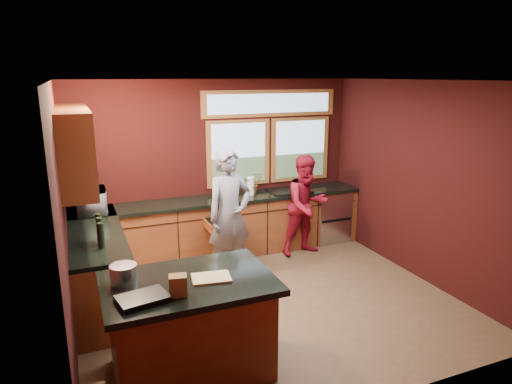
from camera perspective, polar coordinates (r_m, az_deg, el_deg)
floor at (r=5.89m, az=1.54°, el=-13.52°), size 4.50×4.50×0.00m
room_shell at (r=5.38m, az=-5.57°, el=4.08°), size 4.52×4.02×2.71m
back_counter at (r=7.22m, az=-2.44°, el=-4.10°), size 4.50×0.64×0.93m
left_counter at (r=6.05m, az=-19.24°, el=-8.68°), size 0.64×2.30×0.93m
island at (r=4.49m, az=-8.20°, el=-16.25°), size 1.55×1.05×0.95m
person_grey at (r=6.18m, az=-3.33°, el=-2.94°), size 0.75×0.58×1.83m
person_red at (r=7.13m, az=6.33°, el=-1.68°), size 0.83×0.68×1.58m
microwave at (r=6.61m, az=-19.87°, el=-1.09°), size 0.39×0.58×0.32m
potted_plant at (r=7.20m, az=-0.48°, el=1.11°), size 0.31×0.27×0.34m
paper_towel at (r=7.14m, az=-0.71°, el=0.75°), size 0.12×0.12×0.28m
cutting_board at (r=4.27m, az=-5.62°, el=-10.63°), size 0.38×0.30×0.02m
stock_pot at (r=4.29m, az=-16.21°, el=-9.87°), size 0.24×0.24×0.18m
paper_bag at (r=3.99m, az=-9.71°, el=-11.44°), size 0.17×0.15×0.18m
black_tray at (r=3.97m, az=-14.00°, el=-12.83°), size 0.44×0.35×0.05m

